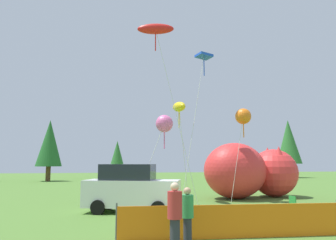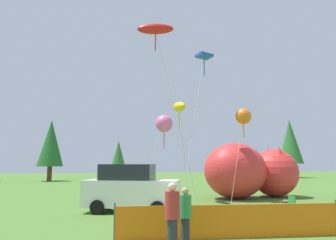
# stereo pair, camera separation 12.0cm
# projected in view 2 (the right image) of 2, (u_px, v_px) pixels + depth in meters

# --- Properties ---
(ground_plane) EXTENTS (120.00, 120.00, 0.00)m
(ground_plane) POSITION_uv_depth(u_px,v_px,m) (196.00, 219.00, 13.35)
(ground_plane) COLOR #4C752D
(parked_car) EXTENTS (4.68, 2.90, 2.23)m
(parked_car) POSITION_uv_depth(u_px,v_px,m) (131.00, 189.00, 15.29)
(parked_car) COLOR white
(parked_car) RESTS_ON ground
(folding_chair) EXTENTS (0.54, 0.54, 0.91)m
(folding_chair) POSITION_uv_depth(u_px,v_px,m) (295.00, 205.00, 13.81)
(folding_chair) COLOR #267F33
(folding_chair) RESTS_ON ground
(inflatable_cat) EXTENTS (7.08, 4.51, 3.56)m
(inflatable_cat) POSITION_uv_depth(u_px,v_px,m) (249.00, 172.00, 21.48)
(inflatable_cat) COLOR red
(inflatable_cat) RESTS_ON ground
(safety_fence) EXTENTS (7.11, 0.36, 1.12)m
(safety_fence) POSITION_uv_depth(u_px,v_px,m) (230.00, 221.00, 10.08)
(safety_fence) COLOR orange
(safety_fence) RESTS_ON ground
(spectator_in_blue_shirt) EXTENTS (0.35, 0.35, 1.61)m
(spectator_in_blue_shirt) POSITION_uv_depth(u_px,v_px,m) (185.00, 214.00, 9.23)
(spectator_in_blue_shirt) COLOR #2D2D38
(spectator_in_blue_shirt) RESTS_ON ground
(spectator_in_black_shirt) EXTENTS (0.39, 0.39, 1.79)m
(spectator_in_black_shirt) POSITION_uv_depth(u_px,v_px,m) (172.00, 214.00, 8.59)
(spectator_in_black_shirt) COLOR #2D2D38
(spectator_in_black_shirt) RESTS_ON ground
(kite_blue_box) EXTENTS (2.45, 2.23, 9.23)m
(kite_blue_box) POSITION_uv_depth(u_px,v_px,m) (204.00, 59.00, 20.95)
(kite_blue_box) COLOR silver
(kite_blue_box) RESTS_ON ground
(kite_pink_octopus) EXTENTS (2.14, 1.04, 4.76)m
(kite_pink_octopus) POSITION_uv_depth(u_px,v_px,m) (164.00, 124.00, 16.94)
(kite_pink_octopus) COLOR silver
(kite_pink_octopus) RESTS_ON ground
(kite_red_lizard) EXTENTS (3.48, 0.87, 10.26)m
(kite_red_lizard) POSITION_uv_depth(u_px,v_px,m) (156.00, 30.00, 18.81)
(kite_red_lizard) COLOR silver
(kite_red_lizard) RESTS_ON ground
(kite_yellow_hero) EXTENTS (1.13, 1.98, 6.11)m
(kite_yellow_hero) POSITION_uv_depth(u_px,v_px,m) (179.00, 107.00, 20.08)
(kite_yellow_hero) COLOR silver
(kite_yellow_hero) RESTS_ON ground
(kite_orange_flower) EXTENTS (1.61, 1.03, 5.60)m
(kite_orange_flower) POSITION_uv_depth(u_px,v_px,m) (243.00, 116.00, 20.06)
(kite_orange_flower) COLOR silver
(kite_orange_flower) RESTS_ON ground
(horizon_tree_east) EXTENTS (3.17, 3.17, 7.56)m
(horizon_tree_east) POSITION_uv_depth(u_px,v_px,m) (51.00, 143.00, 40.75)
(horizon_tree_east) COLOR brown
(horizon_tree_east) RESTS_ON ground
(horizon_tree_west) EXTENTS (2.22, 2.22, 5.30)m
(horizon_tree_west) POSITION_uv_depth(u_px,v_px,m) (118.00, 155.00, 46.17)
(horizon_tree_west) COLOR brown
(horizon_tree_west) RESTS_ON ground
(horizon_tree_mid) EXTENTS (3.67, 3.67, 8.75)m
(horizon_tree_mid) POSITION_uv_depth(u_px,v_px,m) (290.00, 142.00, 49.80)
(horizon_tree_mid) COLOR brown
(horizon_tree_mid) RESTS_ON ground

